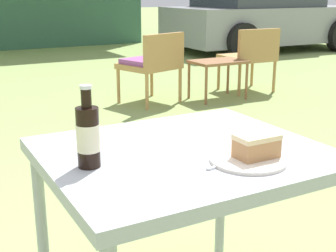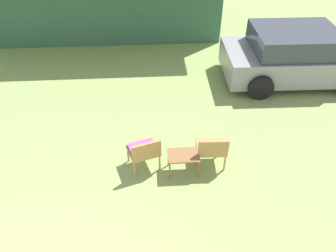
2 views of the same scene
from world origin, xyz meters
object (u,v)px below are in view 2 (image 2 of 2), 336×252
Objects in this scene: wicker_chair_plain at (212,148)px; garden_side_table at (183,157)px; wicker_chair_cushioned at (144,150)px; parked_car at (296,56)px.

wicker_chair_plain is 1.29× the size of garden_side_table.
parked_car is at bearing -159.95° from wicker_chair_cushioned.
parked_car is at bearing -128.96° from wicker_chair_plain.
garden_side_table is (-3.37, -3.34, -0.29)m from parked_car.
parked_car is 4.27m from wicker_chair_plain.
parked_car reaches higher than wicker_chair_cushioned.
parked_car is 6.66× the size of garden_side_table.
wicker_chair_cushioned is (-4.11, -3.19, -0.22)m from parked_car.
garden_side_table is at bearing 150.54° from wicker_chair_cushioned.
wicker_chair_plain is at bearing -130.18° from parked_car.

